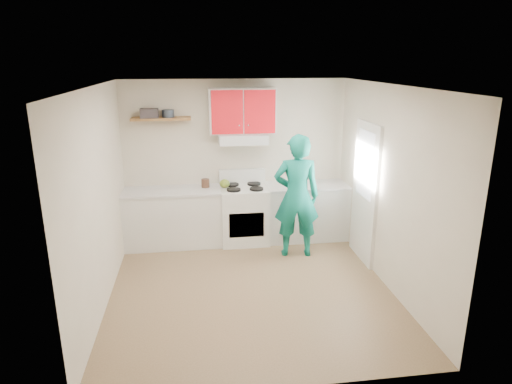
{
  "coord_description": "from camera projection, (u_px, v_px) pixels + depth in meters",
  "views": [
    {
      "loc": [
        -0.65,
        -5.21,
        2.9
      ],
      "look_at": [
        0.15,
        0.55,
        1.15
      ],
      "focal_mm": 31.17,
      "sensor_mm": 36.0,
      "label": 1
    }
  ],
  "objects": [
    {
      "name": "floor",
      "position": [
        251.0,
        288.0,
        5.86
      ],
      "size": [
        3.8,
        3.8,
        0.0
      ],
      "primitive_type": "plane",
      "color": "brown",
      "rests_on": "ground"
    },
    {
      "name": "silicone_mat",
      "position": [
        321.0,
        186.0,
        7.28
      ],
      "size": [
        0.36,
        0.32,
        0.01
      ],
      "primitive_type": "cube",
      "rotation": [
        0.0,
        0.0,
        0.29
      ],
      "color": "red",
      "rests_on": "counter_right"
    },
    {
      "name": "ceiling",
      "position": [
        250.0,
        86.0,
        5.11
      ],
      "size": [
        3.6,
        3.8,
        0.04
      ],
      "primitive_type": "cube",
      "color": "white",
      "rests_on": "floor"
    },
    {
      "name": "books",
      "position": [
        149.0,
        113.0,
        6.72
      ],
      "size": [
        0.27,
        0.2,
        0.14
      ],
      "primitive_type": "cube",
      "rotation": [
        0.0,
        0.0,
        0.01
      ],
      "color": "#383135",
      "rests_on": "shelf"
    },
    {
      "name": "counter_left",
      "position": [
        174.0,
        218.0,
        7.11
      ],
      "size": [
        1.52,
        0.6,
        0.9
      ],
      "primitive_type": "cube",
      "color": "silver",
      "rests_on": "floor"
    },
    {
      "name": "tin",
      "position": [
        168.0,
        113.0,
        6.8
      ],
      "size": [
        0.22,
        0.22,
        0.11
      ],
      "primitive_type": "cylinder",
      "rotation": [
        0.0,
        0.0,
        -0.21
      ],
      "color": "#333D4C",
      "rests_on": "shelf"
    },
    {
      "name": "front_wall",
      "position": [
        279.0,
        260.0,
        3.69
      ],
      "size": [
        3.6,
        0.04,
        2.6
      ],
      "primitive_type": "cube",
      "color": "beige",
      "rests_on": "floor"
    },
    {
      "name": "shelf",
      "position": [
        161.0,
        119.0,
        6.79
      ],
      "size": [
        0.9,
        0.3,
        0.04
      ],
      "primitive_type": "cube",
      "color": "brown",
      "rests_on": "back_wall"
    },
    {
      "name": "door_glass",
      "position": [
        365.0,
        164.0,
        6.34
      ],
      "size": [
        0.01,
        0.55,
        0.95
      ],
      "primitive_type": "cube",
      "color": "white",
      "rests_on": "door"
    },
    {
      "name": "range_hood",
      "position": [
        243.0,
        138.0,
        6.98
      ],
      "size": [
        0.76,
        0.44,
        0.15
      ],
      "primitive_type": "cube",
      "color": "silver",
      "rests_on": "back_wall"
    },
    {
      "name": "stove",
      "position": [
        244.0,
        215.0,
        7.24
      ],
      "size": [
        0.76,
        0.65,
        0.92
      ],
      "primitive_type": "cube",
      "color": "white",
      "rests_on": "floor"
    },
    {
      "name": "left_wall",
      "position": [
        99.0,
        200.0,
        5.25
      ],
      "size": [
        0.04,
        3.8,
        2.6
      ],
      "primitive_type": "cube",
      "color": "beige",
      "rests_on": "floor"
    },
    {
      "name": "back_wall",
      "position": [
        236.0,
        160.0,
        7.29
      ],
      "size": [
        3.6,
        0.04,
        2.6
      ],
      "primitive_type": "cube",
      "color": "beige",
      "rests_on": "floor"
    },
    {
      "name": "cutting_board",
      "position": [
        289.0,
        187.0,
        7.18
      ],
      "size": [
        0.29,
        0.22,
        0.02
      ],
      "primitive_type": "cube",
      "rotation": [
        0.0,
        0.0,
        0.04
      ],
      "color": "olive",
      "rests_on": "counter_right"
    },
    {
      "name": "counter_right",
      "position": [
        306.0,
        212.0,
        7.4
      ],
      "size": [
        1.32,
        0.6,
        0.9
      ],
      "primitive_type": "cube",
      "color": "silver",
      "rests_on": "floor"
    },
    {
      "name": "upper_cabinets",
      "position": [
        242.0,
        111.0,
        6.91
      ],
      "size": [
        1.02,
        0.33,
        0.7
      ],
      "primitive_type": "cube",
      "color": "red",
      "rests_on": "back_wall"
    },
    {
      "name": "person",
      "position": [
        297.0,
        196.0,
        6.61
      ],
      "size": [
        0.73,
        0.53,
        1.87
      ],
      "primitive_type": "imported",
      "rotation": [
        0.0,
        0.0,
        3.02
      ],
      "color": "#0D7667",
      "rests_on": "floor"
    },
    {
      "name": "kettle",
      "position": [
        225.0,
        184.0,
        7.08
      ],
      "size": [
        0.2,
        0.2,
        0.14
      ],
      "primitive_type": "ellipsoid",
      "rotation": [
        0.0,
        0.0,
        0.29
      ],
      "color": "olive",
      "rests_on": "stove"
    },
    {
      "name": "door",
      "position": [
        365.0,
        193.0,
        6.47
      ],
      "size": [
        0.05,
        0.85,
        2.05
      ],
      "primitive_type": "cube",
      "color": "white",
      "rests_on": "floor"
    },
    {
      "name": "crock",
      "position": [
        205.0,
        184.0,
        7.11
      ],
      "size": [
        0.17,
        0.17,
        0.16
      ],
      "primitive_type": "cylinder",
      "rotation": [
        0.0,
        0.0,
        0.41
      ],
      "color": "#482D1F",
      "rests_on": "counter_left"
    },
    {
      "name": "right_wall",
      "position": [
        388.0,
        188.0,
        5.73
      ],
      "size": [
        0.04,
        3.8,
        2.6
      ],
      "primitive_type": "cube",
      "color": "beige",
      "rests_on": "floor"
    }
  ]
}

